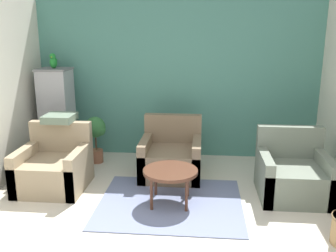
{
  "coord_description": "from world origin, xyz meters",
  "views": [
    {
      "loc": [
        0.42,
        -2.93,
        2.12
      ],
      "look_at": [
        0.0,
        1.58,
        0.92
      ],
      "focal_mm": 40.0,
      "sensor_mm": 36.0,
      "label": 1
    }
  ],
  "objects_px": {
    "coffee_table": "(170,173)",
    "armchair_middle": "(171,157)",
    "parrot": "(53,61)",
    "potted_plant": "(95,132)",
    "birdcage": "(58,115)",
    "armchair_left": "(54,168)",
    "armchair_right": "(293,175)"
  },
  "relations": [
    {
      "from": "armchair_middle",
      "to": "birdcage",
      "type": "distance_m",
      "value": 2.03
    },
    {
      "from": "coffee_table",
      "to": "armchair_middle",
      "type": "bearing_deg",
      "value": 94.16
    },
    {
      "from": "coffee_table",
      "to": "birdcage",
      "type": "relative_size",
      "value": 0.45
    },
    {
      "from": "armchair_middle",
      "to": "potted_plant",
      "type": "bearing_deg",
      "value": 160.87
    },
    {
      "from": "armchair_left",
      "to": "armchair_middle",
      "type": "distance_m",
      "value": 1.64
    },
    {
      "from": "coffee_table",
      "to": "armchair_right",
      "type": "bearing_deg",
      "value": 13.7
    },
    {
      "from": "coffee_table",
      "to": "armchair_middle",
      "type": "relative_size",
      "value": 0.77
    },
    {
      "from": "coffee_table",
      "to": "birdcage",
      "type": "bearing_deg",
      "value": 143.16
    },
    {
      "from": "armchair_middle",
      "to": "coffee_table",
      "type": "bearing_deg",
      "value": -85.84
    },
    {
      "from": "birdcage",
      "to": "parrot",
      "type": "height_order",
      "value": "parrot"
    },
    {
      "from": "coffee_table",
      "to": "armchair_left",
      "type": "height_order",
      "value": "armchair_left"
    },
    {
      "from": "armchair_right",
      "to": "armchair_middle",
      "type": "xyz_separation_m",
      "value": [
        -1.61,
        0.54,
        0.0
      ]
    },
    {
      "from": "armchair_right",
      "to": "potted_plant",
      "type": "xyz_separation_m",
      "value": [
        -2.86,
        0.98,
        0.22
      ]
    },
    {
      "from": "armchair_left",
      "to": "birdcage",
      "type": "xyz_separation_m",
      "value": [
        -0.36,
        1.13,
        0.47
      ]
    },
    {
      "from": "birdcage",
      "to": "potted_plant",
      "type": "relative_size",
      "value": 1.99
    },
    {
      "from": "armchair_left",
      "to": "potted_plant",
      "type": "bearing_deg",
      "value": 74.05
    },
    {
      "from": "coffee_table",
      "to": "potted_plant",
      "type": "bearing_deg",
      "value": 134.22
    },
    {
      "from": "armchair_middle",
      "to": "armchair_left",
      "type": "bearing_deg",
      "value": -159.46
    },
    {
      "from": "armchair_left",
      "to": "parrot",
      "type": "bearing_deg",
      "value": 107.49
    },
    {
      "from": "armchair_middle",
      "to": "parrot",
      "type": "bearing_deg",
      "value": 163.78
    },
    {
      "from": "coffee_table",
      "to": "parrot",
      "type": "relative_size",
      "value": 2.81
    },
    {
      "from": "coffee_table",
      "to": "parrot",
      "type": "distance_m",
      "value": 2.73
    },
    {
      "from": "armchair_middle",
      "to": "potted_plant",
      "type": "relative_size",
      "value": 1.15
    },
    {
      "from": "parrot",
      "to": "potted_plant",
      "type": "bearing_deg",
      "value": -10.34
    },
    {
      "from": "birdcage",
      "to": "potted_plant",
      "type": "height_order",
      "value": "birdcage"
    },
    {
      "from": "armchair_left",
      "to": "parrot",
      "type": "distance_m",
      "value": 1.78
    },
    {
      "from": "armchair_right",
      "to": "armchair_middle",
      "type": "relative_size",
      "value": 1.0
    },
    {
      "from": "parrot",
      "to": "potted_plant",
      "type": "height_order",
      "value": "parrot"
    },
    {
      "from": "coffee_table",
      "to": "armchair_middle",
      "type": "xyz_separation_m",
      "value": [
        -0.07,
        0.92,
        -0.13
      ]
    },
    {
      "from": "armchair_right",
      "to": "armchair_middle",
      "type": "height_order",
      "value": "same"
    },
    {
      "from": "parrot",
      "to": "potted_plant",
      "type": "distance_m",
      "value": 1.28
    },
    {
      "from": "coffee_table",
      "to": "armchair_right",
      "type": "height_order",
      "value": "armchair_right"
    }
  ]
}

